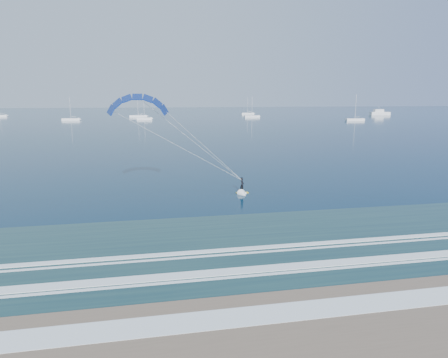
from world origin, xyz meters
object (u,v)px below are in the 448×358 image
sailboat_3 (144,118)px  sailboat_4 (248,114)px  sailboat_1 (71,119)px  sailboat_2 (138,116)px  kitesurfer_rig (194,142)px  sailboat_5 (252,116)px  motor_yacht (379,113)px  sailboat_6 (355,119)px  sailboat_8 (0,116)px

sailboat_3 → sailboat_4: sailboat_4 is taller
sailboat_1 → sailboat_2: size_ratio=0.90×
sailboat_1 → sailboat_4: (107.37, 52.52, -0.00)m
kitesurfer_rig → sailboat_5: size_ratio=1.43×
motor_yacht → sailboat_2: bearing=179.9°
sailboat_1 → sailboat_3: bearing=1.2°
sailboat_5 → sailboat_6: bearing=-44.9°
sailboat_8 → sailboat_5: bearing=-13.5°
sailboat_3 → sailboat_5: bearing=11.4°
sailboat_1 → sailboat_4: size_ratio=1.03×
sailboat_1 → sailboat_8: 70.20m
kitesurfer_rig → sailboat_1: bearing=104.0°
sailboat_3 → sailboat_5: sailboat_5 is taller
sailboat_4 → sailboat_6: bearing=-66.4°
motor_yacht → sailboat_4: 88.85m
kitesurfer_rig → sailboat_8: 241.79m
sailboat_3 → sailboat_5: (62.91, 12.68, 0.01)m
sailboat_3 → sailboat_8: 99.68m
sailboat_1 → sailboat_4: 119.52m
sailboat_2 → sailboat_3: bearing=-82.4°
motor_yacht → sailboat_3: size_ratio=1.24×
sailboat_6 → sailboat_8: bearing=157.7°
sailboat_6 → sailboat_2: bearing=152.2°
motor_yacht → sailboat_1: bearing=-171.7°
motor_yacht → sailboat_6: (-49.66, -57.66, -0.81)m
sailboat_2 → sailboat_3: size_ratio=1.22×
sailboat_2 → sailboat_4: bearing=18.0°
sailboat_3 → sailboat_6: 110.19m
sailboat_2 → sailboat_8: bearing=165.8°
sailboat_1 → sailboat_5: (100.12, 13.48, 0.00)m
kitesurfer_rig → sailboat_5: 195.50m
sailboat_4 → sailboat_8: sailboat_4 is taller
kitesurfer_rig → sailboat_6: sailboat_6 is taller
sailboat_5 → motor_yacht: bearing=9.1°
sailboat_2 → sailboat_8: size_ratio=1.35×
motor_yacht → sailboat_5: sailboat_5 is taller
sailboat_4 → sailboat_8: size_ratio=1.17×
kitesurfer_rig → sailboat_3: size_ratio=1.59×
sailboat_3 → sailboat_4: bearing=36.4°
kitesurfer_rig → sailboat_2: bearing=92.8°
sailboat_1 → sailboat_3: (37.21, 0.80, -0.01)m
sailboat_1 → sailboat_4: bearing=26.1°
sailboat_5 → sailboat_8: 154.14m
sailboat_3 → sailboat_4: size_ratio=0.94×
sailboat_1 → sailboat_3: size_ratio=1.10×
sailboat_6 → motor_yacht: bearing=49.3°
motor_yacht → sailboat_1: sailboat_1 is taller
motor_yacht → sailboat_1: 194.90m
motor_yacht → sailboat_3: (-155.62, -27.45, -0.82)m
kitesurfer_rig → motor_yacht: 251.13m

